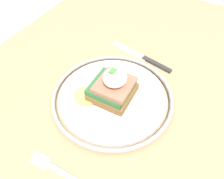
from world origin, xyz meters
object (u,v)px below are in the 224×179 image
(plate, at_px, (112,97))
(fork, at_px, (58,170))
(knife, at_px, (145,59))
(sandwich, at_px, (112,87))

(plate, height_order, fork, plate)
(knife, bearing_deg, fork, 176.36)
(plate, distance_m, knife, 0.17)
(plate, relative_size, sandwich, 2.25)
(sandwich, bearing_deg, plate, -26.48)
(plate, relative_size, knife, 1.47)
(sandwich, height_order, knife, sandwich)
(plate, xyz_separation_m, fork, (-0.19, 0.01, -0.01))
(plate, height_order, knife, plate)
(sandwich, relative_size, fork, 0.91)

